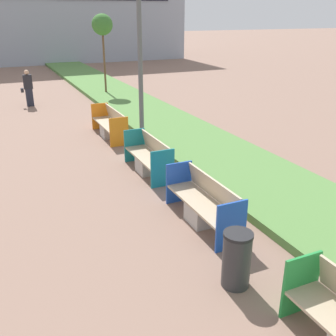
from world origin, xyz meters
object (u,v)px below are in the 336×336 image
sapling_tree_far (102,26)px  bench_blue_frame (204,206)px  bench_teal_frame (149,159)px  litter_bin (237,259)px  street_lamp_post (139,18)px  bench_orange_frame (110,126)px  pedestrian_walking (28,88)px

sapling_tree_far → bench_blue_frame: bearing=-97.9°
bench_blue_frame → sapling_tree_far: sapling_tree_far is taller
bench_teal_frame → sapling_tree_far: bearing=80.0°
litter_bin → bench_teal_frame: bearing=84.1°
street_lamp_post → bench_orange_frame: bearing=112.5°
bench_orange_frame → street_lamp_post: 3.82m
bench_orange_frame → bench_blue_frame: bearing=-90.0°
bench_blue_frame → litter_bin: (-0.51, -1.94, 0.09)m
bench_orange_frame → litter_bin: bearing=-93.4°
bench_blue_frame → street_lamp_post: bearing=83.2°
bench_orange_frame → street_lamp_post: bearing=-67.5°
bench_blue_frame → sapling_tree_far: 14.26m
bench_orange_frame → pedestrian_walking: (-1.99, 6.18, 0.45)m
bench_orange_frame → pedestrian_walking: bearing=107.8°
sapling_tree_far → bench_orange_frame: bearing=-104.8°
street_lamp_post → sapling_tree_far: street_lamp_post is taller
bench_teal_frame → bench_orange_frame: same height
bench_teal_frame → pedestrian_walking: pedestrian_walking is taller
bench_blue_frame → litter_bin: bench_blue_frame is taller
street_lamp_post → bench_teal_frame: bearing=-106.1°
bench_blue_frame → sapling_tree_far: (1.91, 13.80, 3.04)m
litter_bin → street_lamp_post: (1.12, 7.04, 3.38)m
bench_blue_frame → litter_bin: 2.01m
litter_bin → bench_orange_frame: bearing=86.6°
bench_orange_frame → litter_bin: bench_orange_frame is taller
bench_teal_frame → sapling_tree_far: 11.40m
litter_bin → sapling_tree_far: bearing=81.3°
sapling_tree_far → pedestrian_walking: size_ratio=2.44×
sapling_tree_far → litter_bin: bearing=-98.7°
street_lamp_post → sapling_tree_far: bearing=81.5°
litter_bin → pedestrian_walking: (-1.48, 14.70, 0.36)m
bench_blue_frame → bench_orange_frame: same height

